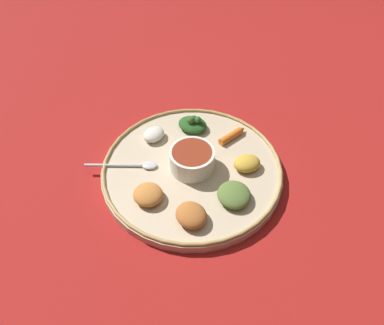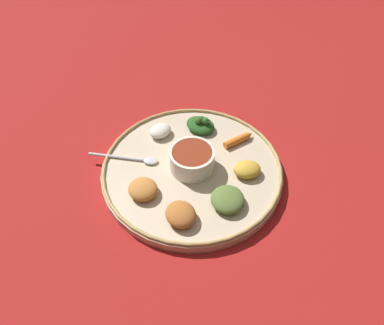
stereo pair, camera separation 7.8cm
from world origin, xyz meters
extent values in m
plane|color=maroon|center=(0.00, 0.00, 0.00)|extent=(2.40, 2.40, 0.00)
cylinder|color=#C6B293|center=(0.00, 0.00, 0.01)|extent=(0.40, 0.40, 0.02)
torus|color=tan|center=(0.00, 0.00, 0.02)|extent=(0.40, 0.40, 0.01)
cylinder|color=silver|center=(0.00, 0.00, 0.05)|extent=(0.10, 0.10, 0.05)
cylinder|color=maroon|center=(0.00, 0.00, 0.07)|extent=(0.09, 0.09, 0.01)
ellipsoid|color=silver|center=(0.03, -0.09, 0.03)|extent=(0.03, 0.04, 0.01)
cylinder|color=silver|center=(0.05, -0.17, 0.02)|extent=(0.04, 0.13, 0.01)
ellipsoid|color=#23511E|center=(-0.12, -0.03, 0.03)|extent=(0.07, 0.08, 0.02)
sphere|color=#23511E|center=(-0.13, -0.03, 0.05)|extent=(0.02, 0.02, 0.02)
sphere|color=#385623|center=(-0.12, -0.04, 0.05)|extent=(0.02, 0.02, 0.02)
sphere|color=#2D6628|center=(-0.13, -0.02, 0.05)|extent=(0.02, 0.02, 0.02)
cylinder|color=orange|center=(-0.11, 0.06, 0.03)|extent=(0.06, 0.05, 0.02)
cone|color=orange|center=(-0.15, 0.09, 0.03)|extent=(0.02, 0.02, 0.02)
ellipsoid|color=silver|center=(-0.06, -0.11, 0.03)|extent=(0.07, 0.06, 0.03)
ellipsoid|color=#C67A38|center=(0.11, -0.06, 0.04)|extent=(0.08, 0.08, 0.03)
ellipsoid|color=#567033|center=(0.06, 0.11, 0.04)|extent=(0.09, 0.09, 0.03)
ellipsoid|color=gold|center=(-0.03, 0.12, 0.04)|extent=(0.07, 0.08, 0.03)
ellipsoid|color=#B2662D|center=(0.13, 0.04, 0.04)|extent=(0.08, 0.09, 0.03)
camera|label=1|loc=(0.51, 0.15, 0.61)|focal=33.12mm
camera|label=2|loc=(0.48, 0.22, 0.61)|focal=33.12mm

